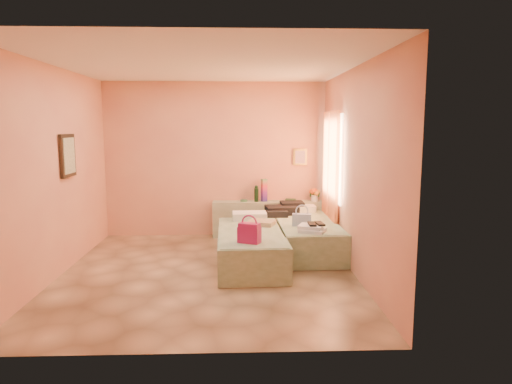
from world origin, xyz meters
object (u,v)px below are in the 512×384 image
at_px(headboard_ledge, 269,219).
at_px(flower_vase, 315,194).
at_px(bed_right, 305,236).
at_px(green_book, 291,200).
at_px(towel_stack, 312,229).
at_px(magenta_handbag, 249,233).
at_px(bed_left, 251,247).
at_px(water_bottle, 256,194).
at_px(blue_handbag, 302,220).

bearing_deg(headboard_ledge, flower_vase, -1.97).
relative_size(bed_right, green_book, 10.59).
height_order(green_book, towel_stack, green_book).
bearing_deg(green_book, headboard_ledge, -159.69).
height_order(headboard_ledge, bed_right, headboard_ledge).
bearing_deg(magenta_handbag, bed_left, 110.55).
relative_size(green_book, towel_stack, 0.54).
height_order(water_bottle, flower_vase, flower_vase).
bearing_deg(towel_stack, green_book, 93.21).
height_order(magenta_handbag, blue_handbag, magenta_handbag).
bearing_deg(magenta_handbag, blue_handbag, 73.83).
xyz_separation_m(headboard_ledge, water_bottle, (-0.23, -0.03, 0.46)).
bearing_deg(headboard_ledge, bed_left, -102.44).
distance_m(bed_left, towel_stack, 0.94).
xyz_separation_m(blue_handbag, towel_stack, (0.10, -0.43, -0.04)).
xyz_separation_m(bed_left, blue_handbag, (0.79, 0.31, 0.34)).
bearing_deg(bed_right, flower_vase, 71.52).
distance_m(water_bottle, towel_stack, 1.95).
bearing_deg(bed_right, water_bottle, 124.80).
bearing_deg(headboard_ledge, bed_right, -63.43).
distance_m(headboard_ledge, magenta_handbag, 2.44).
height_order(headboard_ledge, blue_handbag, blue_handbag).
height_order(green_book, blue_handbag, blue_handbag).
bearing_deg(bed_left, towel_stack, -9.44).
bearing_deg(towel_stack, water_bottle, 112.41).
bearing_deg(towel_stack, flower_vase, 79.70).
xyz_separation_m(green_book, towel_stack, (0.11, -1.88, -0.12)).
distance_m(headboard_ledge, bed_left, 1.74).
bearing_deg(towel_stack, magenta_handbag, -148.43).
xyz_separation_m(water_bottle, towel_stack, (0.74, -1.79, -0.24)).
xyz_separation_m(bed_right, magenta_handbag, (-0.94, -1.33, 0.38)).
bearing_deg(magenta_handbag, towel_stack, 55.10).
height_order(bed_left, magenta_handbag, magenta_handbag).
xyz_separation_m(green_book, flower_vase, (0.43, -0.09, 0.13)).
xyz_separation_m(water_bottle, blue_handbag, (0.64, -1.36, -0.20)).
distance_m(bed_left, water_bottle, 1.76).
relative_size(headboard_ledge, green_book, 10.86).
bearing_deg(bed_left, magenta_handbag, -94.68).
bearing_deg(green_book, towel_stack, -74.76).
bearing_deg(water_bottle, headboard_ledge, 6.94).
height_order(green_book, flower_vase, flower_vase).
relative_size(bed_left, water_bottle, 7.15).
distance_m(bed_right, magenta_handbag, 1.67).
height_order(magenta_handbag, towel_stack, magenta_handbag).
distance_m(blue_handbag, towel_stack, 0.44).
bearing_deg(towel_stack, bed_right, 88.70).
distance_m(flower_vase, magenta_handbag, 2.67).
height_order(bed_right, green_book, green_book).
bearing_deg(blue_handbag, magenta_handbag, -120.18).
distance_m(headboard_ledge, water_bottle, 0.52).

